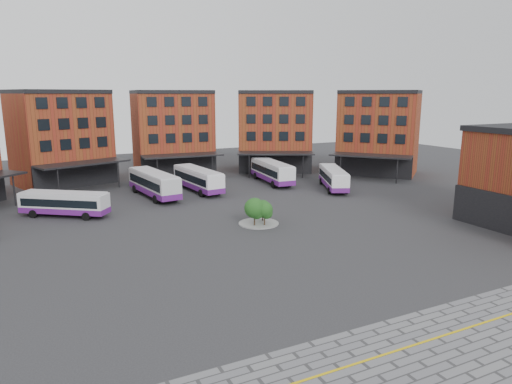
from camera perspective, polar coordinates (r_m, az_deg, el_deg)
name	(u,v)px	position (r m, az deg, el deg)	size (l,w,h in m)	color
ground	(301,262)	(39.22, 5.66, -8.72)	(160.00, 160.00, 0.00)	#28282B
yellow_line	(454,332)	(30.79, 23.51, -15.77)	(26.00, 0.15, 0.02)	gold
main_building	(140,140)	(71.12, -14.26, 6.36)	(94.14, 42.48, 14.60)	brown
tree_island	(259,210)	(49.19, 0.44, -2.31)	(4.40, 4.40, 3.11)	gray
bus_b	(64,203)	(57.12, -22.86, -1.32)	(9.74, 7.96, 2.90)	silver
bus_c	(154,183)	(64.33, -12.65, 1.06)	(4.42, 12.64, 3.49)	silver
bus_d	(198,179)	(67.00, -7.26, 1.62)	(3.88, 12.01, 3.32)	white
bus_e	(272,171)	(72.79, 1.99, 2.59)	(4.07, 12.38, 3.42)	white
bus_f	(333,178)	(69.05, 9.64, 1.75)	(6.91, 11.05, 3.10)	white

